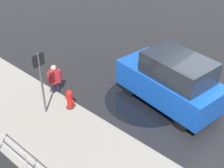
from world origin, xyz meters
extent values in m
plane|color=black|center=(0.00, 0.00, 0.00)|extent=(60.00, 60.00, 0.00)
cube|color=blue|center=(1.38, 0.26, 0.79)|extent=(4.10, 2.25, 0.99)
cube|color=#1E232B|center=(1.07, 0.31, 1.67)|extent=(2.53, 1.82, 0.77)
cylinder|color=black|center=(2.76, 0.78, 0.30)|extent=(0.63, 0.30, 0.60)
cylinder|color=black|center=(2.55, -0.63, 0.30)|extent=(0.63, 0.30, 0.60)
cylinder|color=black|center=(0.21, 1.15, 0.30)|extent=(0.63, 0.30, 0.60)
cylinder|color=black|center=(0.00, -0.26, 0.30)|extent=(0.63, 0.30, 0.60)
cylinder|color=red|center=(3.81, 2.91, 0.31)|extent=(0.22, 0.22, 0.62)
sphere|color=red|center=(3.81, 2.91, 0.67)|extent=(0.26, 0.26, 0.26)
cylinder|color=red|center=(3.65, 2.91, 0.38)|extent=(0.10, 0.09, 0.09)
cylinder|color=red|center=(3.97, 2.91, 0.38)|extent=(0.10, 0.09, 0.09)
cylinder|color=#2D2D2D|center=(3.81, 2.91, 0.03)|extent=(0.31, 0.31, 0.06)
cube|color=#B2262D|center=(4.99, 2.59, 0.73)|extent=(0.32, 0.41, 0.55)
sphere|color=tan|center=(4.99, 2.59, 1.11)|extent=(0.22, 0.22, 0.22)
cylinder|color=#1E1E2D|center=(4.96, 2.51, 0.23)|extent=(0.13, 0.13, 0.45)
cylinder|color=#1E1E2D|center=(5.01, 2.68, 0.23)|extent=(0.13, 0.13, 0.45)
cylinder|color=#B2262D|center=(4.93, 2.36, 0.73)|extent=(0.09, 0.09, 0.50)
cylinder|color=#B2262D|center=(5.05, 2.83, 0.73)|extent=(0.09, 0.09, 0.50)
cylinder|color=#B7BABF|center=(2.24, 5.81, 0.53)|extent=(0.04, 0.04, 1.05)
cylinder|color=#4C4C51|center=(4.28, 3.65, 1.20)|extent=(0.07, 0.07, 2.40)
cube|color=black|center=(4.28, 3.65, 2.15)|extent=(0.04, 0.44, 0.44)
cylinder|color=black|center=(2.05, 0.64, 0.00)|extent=(3.16, 3.16, 0.01)
camera|label=1|loc=(-3.33, 8.56, 7.14)|focal=50.00mm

